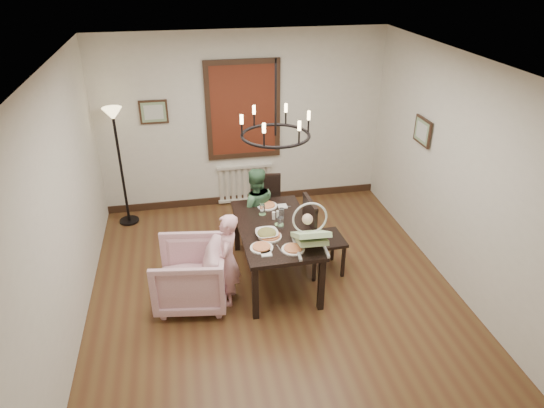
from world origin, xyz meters
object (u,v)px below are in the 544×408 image
object	(u,v)px
elderly_woman	(228,267)
baby_bouncer	(310,233)
chair_right	(325,235)
floor_lamp	(121,169)
chair_far	(266,211)
armchair	(191,275)
seated_man	(255,216)
drinking_glass	(281,222)
dining_table	(275,233)

from	to	relation	value
elderly_woman	baby_bouncer	world-z (taller)	baby_bouncer
chair_right	floor_lamp	xyz separation A→B (m)	(-2.64, 1.83, 0.35)
chair_far	armchair	size ratio (longest dim) A/B	1.16
elderly_woman	chair_right	bearing A→B (deg)	121.47
elderly_woman	floor_lamp	world-z (taller)	floor_lamp
seated_man	drinking_glass	distance (m)	0.86
dining_table	chair_right	distance (m)	0.67
elderly_woman	drinking_glass	size ratio (longest dim) A/B	6.26
baby_bouncer	floor_lamp	size ratio (longest dim) A/B	0.33
armchair	floor_lamp	distance (m)	2.39
baby_bouncer	drinking_glass	distance (m)	0.56
chair_far	elderly_woman	world-z (taller)	chair_far
chair_right	floor_lamp	size ratio (longest dim) A/B	0.61
chair_right	baby_bouncer	xyz separation A→B (m)	(-0.35, -0.55, 0.40)
dining_table	chair_far	world-z (taller)	chair_far
armchair	seated_man	size ratio (longest dim) A/B	0.83
drinking_glass	seated_man	bearing A→B (deg)	104.08
chair_right	floor_lamp	bearing A→B (deg)	52.09
dining_table	baby_bouncer	world-z (taller)	baby_bouncer
baby_bouncer	drinking_glass	world-z (taller)	baby_bouncer
chair_right	seated_man	size ratio (longest dim) A/B	1.07
drinking_glass	armchair	bearing A→B (deg)	-167.03
chair_right	baby_bouncer	world-z (taller)	baby_bouncer
dining_table	chair_far	bearing A→B (deg)	85.68
seated_man	floor_lamp	distance (m)	2.19
chair_right	drinking_glass	xyz separation A→B (m)	(-0.60, -0.05, 0.28)
armchair	baby_bouncer	size ratio (longest dim) A/B	1.45
armchair	dining_table	bearing A→B (deg)	113.71
baby_bouncer	elderly_woman	bearing A→B (deg)	173.50
chair_right	elderly_woman	xyz separation A→B (m)	(-1.30, -0.39, -0.06)
elderly_woman	baby_bouncer	bearing A→B (deg)	95.53
baby_bouncer	floor_lamp	bearing A→B (deg)	136.50
drinking_glass	dining_table	bearing A→B (deg)	148.33
dining_table	baby_bouncer	size ratio (longest dim) A/B	2.75
dining_table	chair_right	bearing A→B (deg)	0.49
chair_right	drinking_glass	world-z (taller)	chair_right
chair_far	baby_bouncer	xyz separation A→B (m)	(0.25, -1.42, 0.45)
chair_far	armchair	distance (m)	1.65
dining_table	seated_man	distance (m)	0.77
baby_bouncer	seated_man	bearing A→B (deg)	111.85
seated_man	baby_bouncer	xyz separation A→B (m)	(0.44, -1.27, 0.43)
armchair	elderly_woman	bearing A→B (deg)	88.66
chair_far	drinking_glass	bearing A→B (deg)	-82.92
armchair	baby_bouncer	xyz separation A→B (m)	(1.39, -0.23, 0.56)
chair_far	drinking_glass	xyz separation A→B (m)	(0.01, -0.93, 0.33)
dining_table	baby_bouncer	bearing A→B (deg)	-60.98
dining_table	chair_right	xyz separation A→B (m)	(0.66, 0.02, -0.12)
drinking_glass	elderly_woman	bearing A→B (deg)	-154.33
elderly_woman	drinking_glass	bearing A→B (deg)	130.42
drinking_glass	floor_lamp	size ratio (longest dim) A/B	0.09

